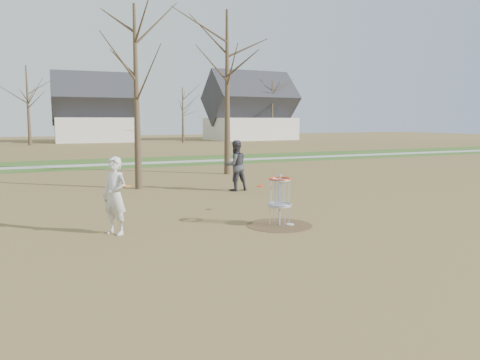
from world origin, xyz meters
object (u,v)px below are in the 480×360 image
player_throwing (235,166)px  disc_golf_basket (280,192)px  disc_grounded (290,224)px  player_standing (115,196)px

player_throwing → disc_golf_basket: bearing=73.9°
disc_grounded → player_throwing: bearing=79.5°
player_throwing → disc_grounded: player_throwing is taller
disc_grounded → player_standing: bearing=168.5°
player_throwing → player_standing: bearing=40.9°
disc_grounded → disc_golf_basket: (-0.28, 0.08, 0.89)m
player_standing → player_throwing: bearing=97.0°
player_standing → disc_golf_basket: size_ratio=1.45×
player_throwing → disc_grounded: 6.60m
player_throwing → disc_grounded: bearing=76.4°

